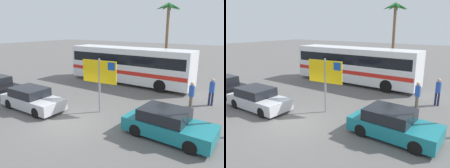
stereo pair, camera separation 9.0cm
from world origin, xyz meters
The scene contains 8 objects.
ground centered at (0.00, 0.00, 0.00)m, with size 120.00×120.00×0.00m, color #605E5B.
bus_front_coach centered at (-1.69, 9.20, 1.78)m, with size 11.25×2.50×3.17m.
ferry_sign centered at (0.51, 2.19, 2.33)m, with size 2.19×0.29×3.20m.
car_teal centered at (4.87, 1.52, 0.64)m, with size 4.08×1.94×1.32m.
car_silver centered at (-3.30, 0.25, 0.64)m, with size 4.21×1.78×1.32m.
pedestrian_by_bus centered at (4.78, 5.69, 1.02)m, with size 0.32×0.32×1.73m.
pedestrian_crossing_lot centered at (5.66, 7.14, 1.06)m, with size 0.32×0.32×1.79m.
palm_tree_seaside centered at (-1.20, 16.92, 6.12)m, with size 2.77×2.88×7.54m.
Camera 2 is at (8.05, -7.40, 4.89)m, focal length 34.97 mm.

